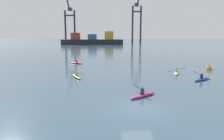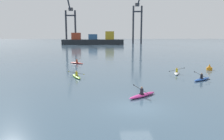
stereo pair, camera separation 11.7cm
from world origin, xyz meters
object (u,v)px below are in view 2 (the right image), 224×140
Objects in this scene: gantry_crane_west at (70,20)px; kayak_magenta at (142,95)px; kayak_red at (77,63)px; kayak_white at (177,73)px; kayak_lime at (76,76)px; container_barge at (93,40)px; kayak_blue at (202,79)px; gantry_crane_west_mid at (138,18)px; channel_buoy at (209,68)px.

kayak_magenta is at bearing -78.95° from gantry_crane_west.
kayak_red is at bearing -81.08° from gantry_crane_west.
gantry_crane_west is at bearing 105.29° from kayak_white.
kayak_lime is (18.71, -122.65, -15.89)m from gantry_crane_west.
container_barge is 98.22m from kayak_red.
kayak_red is at bearing 135.41° from kayak_blue.
kayak_lime is (-26.94, -124.20, -17.28)m from gantry_crane_west_mid.
kayak_red is 14.89m from kayak_lime.
channel_buoy is 7.15m from kayak_white.
kayak_red is 25.86m from kayak_magenta.
gantry_crane_west reaches higher than kayak_white.
gantry_crane_west is 125.08m from kayak_lime.
gantry_crane_west_mid is (29.96, 11.24, 14.80)m from container_barge.
gantry_crane_west_mid is 9.94× the size of kayak_lime.
gantry_crane_west_mid is at bearing 84.03° from kayak_white.
container_barge is 113.03m from kayak_lime.
channel_buoy reaches higher than kayak_magenta.
gantry_crane_west is 9.66× the size of kayak_lime.
kayak_white reaches higher than kayak_lime.
container_barge is 22.80m from gantry_crane_west.
container_barge is 122.91m from kayak_magenta.
kayak_white is at bearing -38.02° from kayak_red.
gantry_crane_west is 45.70m from gantry_crane_west_mid.
kayak_blue is (34.45, -125.13, -15.89)m from gantry_crane_west.
kayak_red is (1.24, -98.19, -2.48)m from container_barge.
kayak_magenta is at bearing -85.28° from container_barge.
container_barge is 112.02m from kayak_white.
gantry_crane_west is 10.62× the size of kayak_red.
container_barge is 35.26m from gantry_crane_west_mid.
kayak_magenta is 0.88× the size of kayak_lime.
container_barge is 1.15× the size of gantry_crane_west_mid.
gantry_crane_west_mid is at bearing 1.95° from gantry_crane_west.
kayak_magenta is (-8.64, -7.02, 0.00)m from kayak_blue.
kayak_magenta is (8.88, -24.28, 0.00)m from kayak_red.
kayak_white is at bearing 9.22° from kayak_lime.
kayak_lime is at bearing -164.98° from channel_buoy.
gantry_crane_west_mid reaches higher than kayak_blue.
channel_buoy is 9.35m from kayak_blue.
channel_buoy is (23.58, -107.45, -2.29)m from container_barge.
container_barge is at bearing 94.72° from kayak_magenta.
gantry_crane_west_mid is at bearing 20.56° from container_barge.
gantry_crane_west is 9.62× the size of kayak_white.
gantry_crane_west is at bearing 148.32° from container_barge.
kayak_blue is 1.03× the size of kayak_magenta.
kayak_white is (-1.55, 4.79, 0.00)m from kayak_blue.
channel_buoy is at bearing -22.52° from kayak_red.
container_barge is 12.95× the size of kayak_magenta.
gantry_crane_west_mid is 136.27m from kayak_magenta.
kayak_white is at bearing -74.71° from gantry_crane_west.
channel_buoy is 0.32× the size of kayak_blue.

